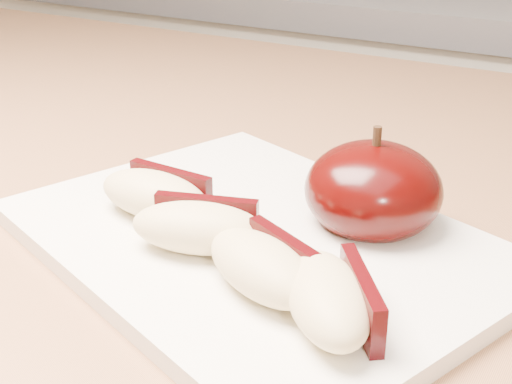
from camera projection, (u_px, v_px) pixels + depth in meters
The scene contains 7 objects.
back_cabinet at pixel (503, 262), 1.24m from camera, with size 2.40×0.62×0.94m.
cutting_board at pixel (256, 241), 0.40m from camera, with size 0.27×0.20×0.01m, color white.
apple_half at pixel (373, 190), 0.40m from camera, with size 0.09×0.09×0.07m.
apple_wedge_a at pixel (156, 194), 0.41m from camera, with size 0.07×0.04×0.03m.
apple_wedge_b at pixel (200, 227), 0.38m from camera, with size 0.08×0.06×0.03m.
apple_wedge_c at pixel (265, 266), 0.34m from camera, with size 0.08×0.06×0.03m.
apple_wedge_d at pixel (331, 298), 0.31m from camera, with size 0.07×0.08×0.03m.
Camera 1 is at (0.17, 0.05, 1.10)m, focal length 50.00 mm.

